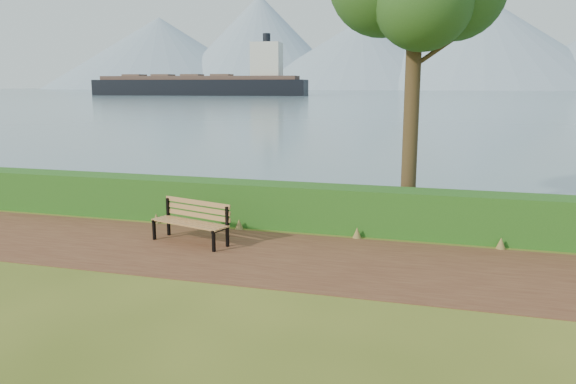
% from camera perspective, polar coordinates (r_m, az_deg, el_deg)
% --- Properties ---
extents(ground, '(140.00, 140.00, 0.00)m').
position_cam_1_polar(ground, '(10.63, -3.39, -6.92)').
color(ground, '#445418').
rests_on(ground, ground).
extents(path, '(40.00, 3.40, 0.01)m').
position_cam_1_polar(path, '(10.90, -2.87, -6.44)').
color(path, '#50291B').
rests_on(path, ground).
extents(hedge, '(32.00, 0.85, 1.00)m').
position_cam_1_polar(hedge, '(12.90, 0.43, -1.42)').
color(hedge, '#164A15').
rests_on(hedge, ground).
extents(water, '(700.00, 510.00, 0.00)m').
position_cam_1_polar(water, '(269.58, 15.61, 9.77)').
color(water, '#486175').
rests_on(water, ground).
extents(mountains, '(585.00, 190.00, 70.00)m').
position_cam_1_polar(mountains, '(416.50, 14.78, 13.87)').
color(mountains, '#788CA0').
rests_on(mountains, ground).
extents(bench, '(1.82, 0.98, 0.88)m').
position_cam_1_polar(bench, '(11.81, -9.68, -2.71)').
color(bench, black).
rests_on(bench, ground).
extents(cargo_ship, '(66.07, 17.35, 19.84)m').
position_cam_1_polar(cargo_ship, '(174.61, -8.23, 10.65)').
color(cargo_ship, black).
rests_on(cargo_ship, ground).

